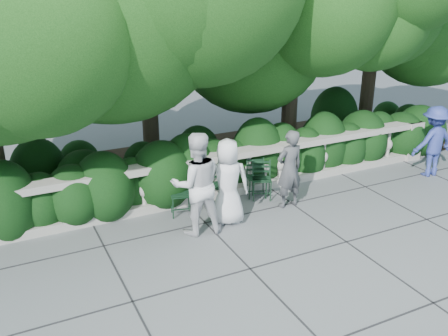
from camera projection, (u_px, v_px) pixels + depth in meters
name	position (u px, v px, depth m)	size (l,w,h in m)	color
ground	(248.00, 236.00, 9.28)	(90.00, 90.00, 0.00)	#585B60
balustrade	(207.00, 178.00, 10.60)	(12.00, 0.44, 1.00)	#9E998E
shrub_hedge	(187.00, 179.00, 11.78)	(15.00, 2.60, 1.70)	black
tree_canopy	(208.00, 2.00, 10.77)	(15.04, 6.52, 6.78)	#3F3023
chair_b	(182.00, 218.00, 9.94)	(0.44, 0.48, 0.84)	black
chair_c	(262.00, 201.00, 10.67)	(0.44, 0.48, 0.84)	black
chair_d	(257.00, 199.00, 10.77)	(0.44, 0.48, 0.84)	black
chair_e	(224.00, 207.00, 10.42)	(0.44, 0.48, 0.84)	black
person_businessman	(228.00, 182.00, 9.47)	(0.83, 0.54, 1.70)	white
person_woman_grey	(289.00, 169.00, 10.16)	(0.60, 0.40, 1.66)	#45464A
person_casual_man	(196.00, 184.00, 9.07)	(0.95, 0.74, 1.96)	silver
person_older_blue	(433.00, 141.00, 11.76)	(1.10, 0.63, 1.70)	#303E90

